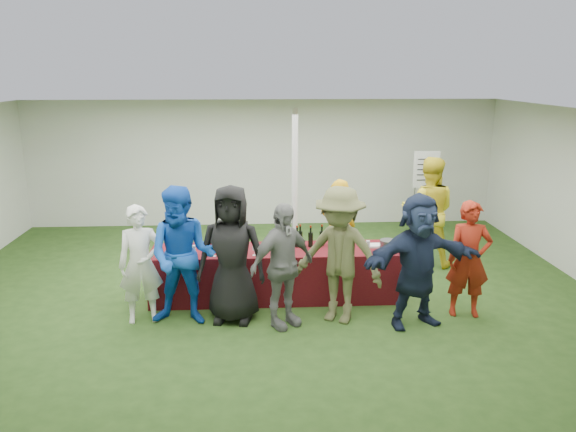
{
  "coord_description": "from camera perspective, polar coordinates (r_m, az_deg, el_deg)",
  "views": [
    {
      "loc": [
        -0.14,
        -7.96,
        3.28
      ],
      "look_at": [
        0.31,
        -0.16,
        1.25
      ],
      "focal_mm": 35.0,
      "sensor_mm": 36.0,
      "label": 1
    }
  ],
  "objects": [
    {
      "name": "ground",
      "position": [
        8.61,
        -2.13,
        -7.84
      ],
      "size": [
        60.0,
        60.0,
        0.0
      ],
      "primitive_type": "plane",
      "color": "#284719",
      "rests_on": "ground"
    },
    {
      "name": "tent",
      "position": [
        9.39,
        0.7,
        2.69
      ],
      "size": [
        10.0,
        10.0,
        10.0
      ],
      "color": "white",
      "rests_on": "ground"
    },
    {
      "name": "serving_table",
      "position": [
        8.33,
        -1.38,
        -5.85
      ],
      "size": [
        3.6,
        0.8,
        0.75
      ],
      "primitive_type": "cube",
      "color": "#5A1314",
      "rests_on": "ground"
    },
    {
      "name": "wine_bottles",
      "position": [
        8.36,
        3.4,
        -2.22
      ],
      "size": [
        0.85,
        0.16,
        0.32
      ],
      "color": "black",
      "rests_on": "serving_table"
    },
    {
      "name": "wine_glasses",
      "position": [
        7.93,
        -4.44,
        -3.24
      ],
      "size": [
        2.79,
        0.14,
        0.16
      ],
      "color": "silver",
      "rests_on": "serving_table"
    },
    {
      "name": "water_bottle",
      "position": [
        8.26,
        -0.84,
        -2.53
      ],
      "size": [
        0.07,
        0.07,
        0.23
      ],
      "color": "silver",
      "rests_on": "serving_table"
    },
    {
      "name": "bar_towel",
      "position": [
        8.43,
        8.8,
        -2.98
      ],
      "size": [
        0.25,
        0.18,
        0.03
      ],
      "primitive_type": "cube",
      "color": "white",
      "rests_on": "serving_table"
    },
    {
      "name": "dump_bucket",
      "position": [
        8.19,
        10.13,
        -3.02
      ],
      "size": [
        0.24,
        0.24,
        0.18
      ],
      "primitive_type": "cylinder",
      "color": "slate",
      "rests_on": "serving_table"
    },
    {
      "name": "wine_list_sign",
      "position": [
        11.08,
        13.84,
        3.92
      ],
      "size": [
        0.5,
        0.03,
        1.8
      ],
      "color": "slate",
      "rests_on": "ground"
    },
    {
      "name": "staff_pourer",
      "position": [
        9.25,
        5.14,
        -1.07
      ],
      "size": [
        0.6,
        0.41,
        1.6
      ],
      "primitive_type": "imported",
      "rotation": [
        0.0,
        0.0,
        3.1
      ],
      "color": "gold",
      "rests_on": "ground"
    },
    {
      "name": "staff_back",
      "position": [
        9.87,
        14.04,
        0.43
      ],
      "size": [
        1.08,
        0.95,
        1.89
      ],
      "primitive_type": "imported",
      "rotation": [
        0.0,
        0.0,
        2.85
      ],
      "color": "yellow",
      "rests_on": "ground"
    },
    {
      "name": "customer_0",
      "position": [
        7.69,
        -14.74,
        -4.78
      ],
      "size": [
        0.65,
        0.5,
        1.6
      ],
      "primitive_type": "imported",
      "rotation": [
        0.0,
        0.0,
        0.21
      ],
      "color": "white",
      "rests_on": "ground"
    },
    {
      "name": "customer_1",
      "position": [
        7.46,
        -10.65,
        -4.05
      ],
      "size": [
        0.99,
        0.82,
        1.86
      ],
      "primitive_type": "imported",
      "rotation": [
        0.0,
        0.0,
        -0.13
      ],
      "color": "blue",
      "rests_on": "ground"
    },
    {
      "name": "customer_2",
      "position": [
        7.46,
        -5.74,
        -3.89
      ],
      "size": [
        0.99,
        0.72,
        1.86
      ],
      "primitive_type": "imported",
      "rotation": [
        0.0,
        0.0,
        -0.15
      ],
      "color": "black",
      "rests_on": "ground"
    },
    {
      "name": "customer_3",
      "position": [
        7.28,
        -0.58,
        -5.08
      ],
      "size": [
        1.03,
        0.89,
        1.67
      ],
      "primitive_type": "imported",
      "rotation": [
        0.0,
        0.0,
        0.61
      ],
      "color": "slate",
      "rests_on": "ground"
    },
    {
      "name": "customer_4",
      "position": [
        7.43,
        5.24,
        -4.01
      ],
      "size": [
        1.37,
        1.18,
        1.85
      ],
      "primitive_type": "imported",
      "rotation": [
        0.0,
        0.0,
        -0.51
      ],
      "color": "brown",
      "rests_on": "ground"
    },
    {
      "name": "customer_5",
      "position": [
        7.48,
        13.03,
        -4.44
      ],
      "size": [
        1.73,
        0.93,
        1.78
      ],
      "primitive_type": "imported",
      "rotation": [
        0.0,
        0.0,
        0.25
      ],
      "color": "#19233C",
      "rests_on": "ground"
    },
    {
      "name": "customer_6",
      "position": [
        8.0,
        17.9,
        -4.21
      ],
      "size": [
        0.63,
        0.46,
        1.61
      ],
      "primitive_type": "imported",
      "rotation": [
        0.0,
        0.0,
        -0.14
      ],
      "color": "maroon",
      "rests_on": "ground"
    }
  ]
}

